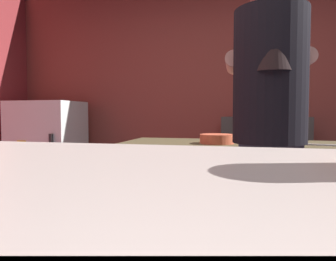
% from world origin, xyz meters
% --- Properties ---
extents(wall_back, '(5.20, 0.10, 2.70)m').
position_xyz_m(wall_back, '(0.00, 2.20, 1.35)').
color(wall_back, brown).
rests_on(wall_back, ground).
extents(prep_counter, '(2.10, 0.60, 0.90)m').
position_xyz_m(prep_counter, '(0.35, 0.77, 0.45)').
color(prep_counter, '#4B422A').
rests_on(prep_counter, ground).
extents(back_shelf, '(0.81, 0.36, 1.05)m').
position_xyz_m(back_shelf, '(0.26, 1.92, 0.53)').
color(back_shelf, '#3D3A39').
rests_on(back_shelf, ground).
extents(mini_fridge, '(0.69, 0.58, 1.22)m').
position_xyz_m(mini_fridge, '(-2.01, 1.75, 0.61)').
color(mini_fridge, white).
rests_on(mini_fridge, ground).
extents(bartender, '(0.43, 0.51, 1.78)m').
position_xyz_m(bartender, '(0.18, 0.32, 1.03)').
color(bartender, '#302D39').
rests_on(bartender, ground).
extents(mixing_bowl, '(0.21, 0.21, 0.06)m').
position_xyz_m(mixing_bowl, '(-0.10, 0.70, 0.93)').
color(mixing_bowl, '#CB583B').
rests_on(mixing_bowl, prep_counter).
extents(chefs_knife, '(0.24, 0.08, 0.01)m').
position_xyz_m(chefs_knife, '(0.46, 0.72, 0.90)').
color(chefs_knife, silver).
rests_on(chefs_knife, prep_counter).
extents(bottle_hot_sauce, '(0.05, 0.05, 0.25)m').
position_xyz_m(bottle_hot_sauce, '(0.39, 1.82, 1.15)').
color(bottle_hot_sauce, '#D5CF77').
rests_on(bottle_hot_sauce, back_shelf).
extents(bottle_vinegar, '(0.05, 0.05, 0.17)m').
position_xyz_m(bottle_vinegar, '(0.23, 1.83, 1.12)').
color(bottle_vinegar, red).
rests_on(bottle_vinegar, back_shelf).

